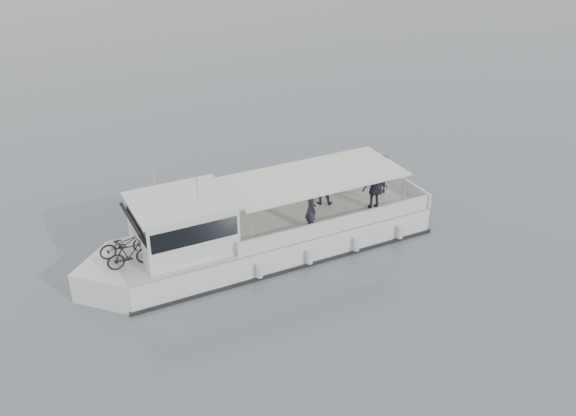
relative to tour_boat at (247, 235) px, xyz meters
name	(u,v)px	position (x,y,z in m)	size (l,w,h in m)	color
ground	(323,202)	(4.66, 2.44, -0.90)	(1400.00, 1400.00, 0.00)	#545D63
tour_boat	(247,235)	(0.00, 0.00, 0.00)	(13.19, 3.64, 5.51)	white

